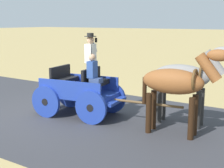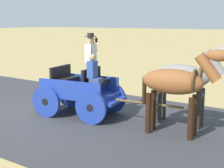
% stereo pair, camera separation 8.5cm
% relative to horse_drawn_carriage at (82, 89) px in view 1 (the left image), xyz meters
% --- Properties ---
extents(ground_plane, '(200.00, 200.00, 0.00)m').
position_rel_horse_drawn_carriage_xyz_m(ground_plane, '(0.14, -1.04, -0.82)').
color(ground_plane, tan).
extents(road_surface, '(6.56, 160.00, 0.01)m').
position_rel_horse_drawn_carriage_xyz_m(road_surface, '(0.14, -1.04, -0.81)').
color(road_surface, '#38383D').
rests_on(road_surface, ground).
extents(horse_drawn_carriage, '(1.72, 4.51, 2.50)m').
position_rel_horse_drawn_carriage_xyz_m(horse_drawn_carriage, '(0.00, 0.00, 0.00)').
color(horse_drawn_carriage, '#1E3899').
rests_on(horse_drawn_carriage, ground).
extents(horse_near_side, '(0.71, 2.14, 2.21)m').
position_rel_horse_drawn_carriage_xyz_m(horse_near_side, '(-0.84, 2.94, 0.51)').
color(horse_near_side, gray).
rests_on(horse_near_side, ground).
extents(horse_off_side, '(0.74, 2.14, 2.21)m').
position_rel_horse_drawn_carriage_xyz_m(horse_off_side, '(0.04, 3.06, 0.51)').
color(horse_off_side, brown).
rests_on(horse_off_side, ground).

